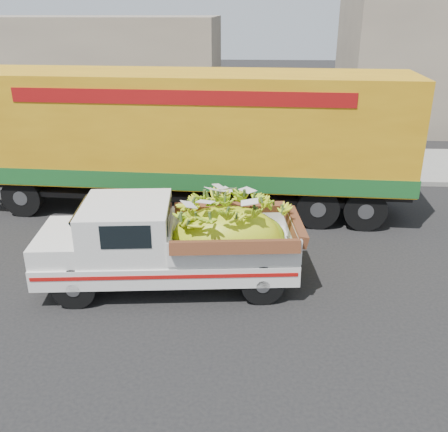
{
  "coord_description": "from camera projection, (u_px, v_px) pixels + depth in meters",
  "views": [
    {
      "loc": [
        2.67,
        -8.49,
        5.32
      ],
      "look_at": [
        2.12,
        1.25,
        1.25
      ],
      "focal_mm": 40.0,
      "sensor_mm": 36.0,
      "label": 1
    }
  ],
  "objects": [
    {
      "name": "ground",
      "position": [
        115.0,
        295.0,
        10.01
      ],
      "size": [
        100.0,
        100.0,
        0.0
      ],
      "primitive_type": "plane",
      "color": "black",
      "rests_on": "ground"
    },
    {
      "name": "curb",
      "position": [
        171.0,
        178.0,
        16.66
      ],
      "size": [
        60.0,
        0.25,
        0.15
      ],
      "primitive_type": "cube",
      "color": "gray",
      "rests_on": "ground"
    },
    {
      "name": "pickup_truck",
      "position": [
        188.0,
        241.0,
        10.08
      ],
      "size": [
        5.28,
        2.36,
        1.8
      ],
      "rotation": [
        0.0,
        0.0,
        0.1
      ],
      "color": "black",
      "rests_on": "ground"
    },
    {
      "name": "sidewalk",
      "position": [
        180.0,
        161.0,
        18.59
      ],
      "size": [
        60.0,
        4.0,
        0.14
      ],
      "primitive_type": "cube",
      "color": "gray",
      "rests_on": "ground"
    },
    {
      "name": "semi_trailer",
      "position": [
        190.0,
        136.0,
        13.56
      ],
      "size": [
        12.03,
        3.09,
        3.8
      ],
      "rotation": [
        0.0,
        0.0,
        -0.05
      ],
      "color": "black",
      "rests_on": "ground"
    },
    {
      "name": "building_left",
      "position": [
        27.0,
        73.0,
        23.52
      ],
      "size": [
        18.0,
        6.0,
        5.0
      ],
      "primitive_type": "cube",
      "color": "gray",
      "rests_on": "ground"
    }
  ]
}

